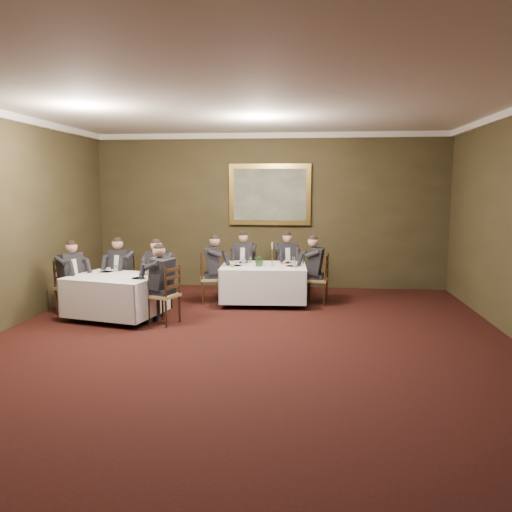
% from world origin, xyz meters
% --- Properties ---
extents(ground, '(10.00, 10.00, 0.00)m').
position_xyz_m(ground, '(0.00, 0.00, 0.00)').
color(ground, black).
rests_on(ground, ground).
extents(ceiling, '(8.00, 10.00, 0.10)m').
position_xyz_m(ceiling, '(0.00, 0.00, 3.50)').
color(ceiling, silver).
rests_on(ceiling, back_wall).
extents(back_wall, '(8.00, 0.10, 3.50)m').
position_xyz_m(back_wall, '(0.00, 5.00, 1.75)').
color(back_wall, '#342F1A').
rests_on(back_wall, ground).
extents(front_wall, '(8.00, 0.10, 3.50)m').
position_xyz_m(front_wall, '(0.00, -5.00, 1.75)').
color(front_wall, '#342F1A').
rests_on(front_wall, ground).
extents(crown_molding, '(8.00, 10.00, 0.12)m').
position_xyz_m(crown_molding, '(0.00, 0.00, 3.44)').
color(crown_molding, white).
rests_on(crown_molding, back_wall).
extents(table_main, '(1.74, 1.36, 0.67)m').
position_xyz_m(table_main, '(0.01, 3.33, 0.45)').
color(table_main, black).
rests_on(table_main, ground).
extents(table_second, '(1.77, 1.50, 0.67)m').
position_xyz_m(table_second, '(-2.48, 1.88, 0.45)').
color(table_second, black).
rests_on(table_second, ground).
extents(chair_main_backleft, '(0.49, 0.47, 1.00)m').
position_xyz_m(chair_main_backleft, '(-0.48, 4.17, 0.28)').
color(chair_main_backleft, '#997B4E').
rests_on(chair_main_backleft, ground).
extents(diner_main_backleft, '(0.45, 0.52, 1.35)m').
position_xyz_m(diner_main_backleft, '(-0.48, 4.16, 0.51)').
color(diner_main_backleft, black).
rests_on(diner_main_backleft, chair_main_backleft).
extents(chair_main_backright, '(0.54, 0.53, 1.00)m').
position_xyz_m(chair_main_backright, '(0.41, 4.21, 0.28)').
color(chair_main_backright, '#997B4E').
rests_on(chair_main_backright, ground).
extents(diner_main_backright, '(0.52, 0.57, 1.35)m').
position_xyz_m(diner_main_backright, '(0.42, 4.20, 0.51)').
color(diner_main_backright, black).
rests_on(diner_main_backright, chair_main_backright).
extents(chair_main_endleft, '(0.51, 0.53, 1.00)m').
position_xyz_m(chair_main_endleft, '(-1.05, 3.27, 0.28)').
color(chair_main_endleft, '#997B4E').
rests_on(chair_main_endleft, ground).
extents(diner_main_endleft, '(0.56, 0.50, 1.35)m').
position_xyz_m(diner_main_endleft, '(-1.04, 3.28, 0.51)').
color(diner_main_endleft, black).
rests_on(diner_main_endleft, chair_main_endleft).
extents(chair_main_endright, '(0.49, 0.51, 1.00)m').
position_xyz_m(chair_main_endright, '(1.07, 3.38, 0.28)').
color(chair_main_endright, '#997B4E').
rests_on(chair_main_endright, ground).
extents(diner_main_endright, '(0.54, 0.48, 1.35)m').
position_xyz_m(diner_main_endright, '(1.06, 3.38, 0.51)').
color(diner_main_endright, black).
rests_on(diner_main_endright, chair_main_endright).
extents(chair_sec_backleft, '(0.50, 0.49, 1.00)m').
position_xyz_m(chair_sec_backleft, '(-2.69, 2.74, 0.28)').
color(chair_sec_backleft, '#997B4E').
rests_on(chair_sec_backleft, ground).
extents(diner_sec_backleft, '(0.47, 0.54, 1.35)m').
position_xyz_m(diner_sec_backleft, '(-2.70, 2.73, 0.51)').
color(diner_sec_backleft, black).
rests_on(diner_sec_backleft, chair_sec_backleft).
extents(chair_sec_backright, '(0.45, 0.43, 1.00)m').
position_xyz_m(chair_sec_backright, '(-1.90, 2.55, 0.28)').
color(chair_sec_backright, '#997B4E').
rests_on(chair_sec_backright, ground).
extents(diner_sec_backright, '(0.43, 0.49, 1.35)m').
position_xyz_m(diner_sec_backright, '(-1.90, 2.54, 0.51)').
color(diner_sec_backright, black).
rests_on(diner_sec_backright, chair_sec_backright).
extents(chair_sec_endright, '(0.55, 0.56, 1.00)m').
position_xyz_m(chair_sec_endright, '(-1.53, 1.66, 0.28)').
color(chair_sec_endright, '#997B4E').
rests_on(chair_sec_endright, ground).
extents(diner_sec_endright, '(0.59, 0.55, 1.35)m').
position_xyz_m(diner_sec_endright, '(-1.54, 1.66, 0.51)').
color(diner_sec_endright, black).
rests_on(diner_sec_endright, chair_sec_endright).
extents(chair_sec_endleft, '(0.58, 0.59, 1.00)m').
position_xyz_m(chair_sec_endleft, '(-3.42, 2.11, 0.28)').
color(chair_sec_endleft, '#997B4E').
rests_on(chair_sec_endleft, ground).
extents(diner_sec_endleft, '(0.61, 0.58, 1.35)m').
position_xyz_m(diner_sec_endleft, '(-3.41, 2.11, 0.51)').
color(diner_sec_endleft, black).
rests_on(diner_sec_endleft, chair_sec_endleft).
extents(centerpiece, '(0.26, 0.23, 0.27)m').
position_xyz_m(centerpiece, '(-0.06, 3.20, 0.90)').
color(centerpiece, '#2D5926').
rests_on(centerpiece, table_main).
extents(candlestick, '(0.07, 0.07, 0.49)m').
position_xyz_m(candlestick, '(0.18, 3.27, 0.94)').
color(candlestick, gold).
rests_on(candlestick, table_main).
extents(place_setting_table_main, '(0.33, 0.31, 0.14)m').
position_xyz_m(place_setting_table_main, '(-0.41, 3.68, 0.80)').
color(place_setting_table_main, white).
rests_on(place_setting_table_main, table_main).
extents(place_setting_table_second, '(0.33, 0.31, 0.14)m').
position_xyz_m(place_setting_table_second, '(-2.75, 2.32, 0.80)').
color(place_setting_table_second, white).
rests_on(place_setting_table_second, table_second).
extents(painting, '(1.85, 0.09, 1.38)m').
position_xyz_m(painting, '(0.01, 4.94, 2.13)').
color(painting, gold).
rests_on(painting, back_wall).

